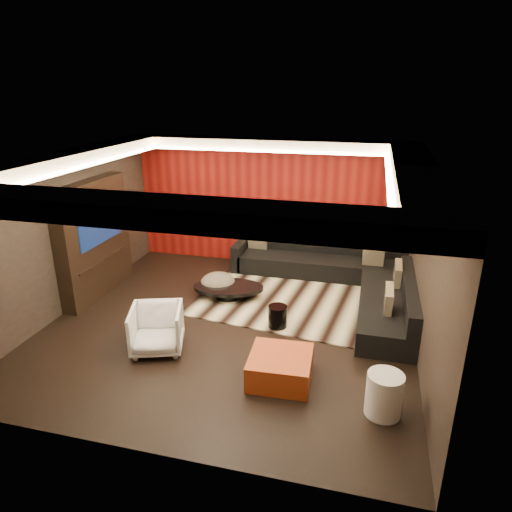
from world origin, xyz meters
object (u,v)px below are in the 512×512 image
(white_side_table, at_px, (384,394))
(coffee_table, at_px, (229,291))
(drum_stool, at_px, (278,316))
(sectional_sofa, at_px, (342,278))
(orange_ottoman, at_px, (280,367))
(armchair, at_px, (157,329))

(white_side_table, bearing_deg, coffee_table, 136.73)
(drum_stool, height_order, sectional_sofa, sectional_sofa)
(orange_ottoman, bearing_deg, armchair, 172.00)
(orange_ottoman, bearing_deg, coffee_table, 122.70)
(orange_ottoman, bearing_deg, sectional_sofa, 79.26)
(coffee_table, height_order, orange_ottoman, orange_ottoman)
(armchair, bearing_deg, drum_stool, 15.92)
(armchair, bearing_deg, white_side_table, -29.60)
(orange_ottoman, distance_m, sectional_sofa, 3.23)
(coffee_table, height_order, drum_stool, drum_stool)
(armchair, xyz_separation_m, sectional_sofa, (2.57, 2.89, -0.09))
(orange_ottoman, bearing_deg, drum_stool, 103.28)
(drum_stool, bearing_deg, white_side_table, -46.35)
(drum_stool, xyz_separation_m, armchair, (-1.64, -1.12, 0.15))
(drum_stool, distance_m, armchair, 1.99)
(sectional_sofa, bearing_deg, orange_ottoman, -100.74)
(drum_stool, distance_m, sectional_sofa, 2.00)
(coffee_table, distance_m, drum_stool, 1.45)
(orange_ottoman, height_order, sectional_sofa, sectional_sofa)
(white_side_table, distance_m, sectional_sofa, 3.63)
(coffee_table, bearing_deg, sectional_sofa, 22.96)
(coffee_table, bearing_deg, white_side_table, -43.27)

